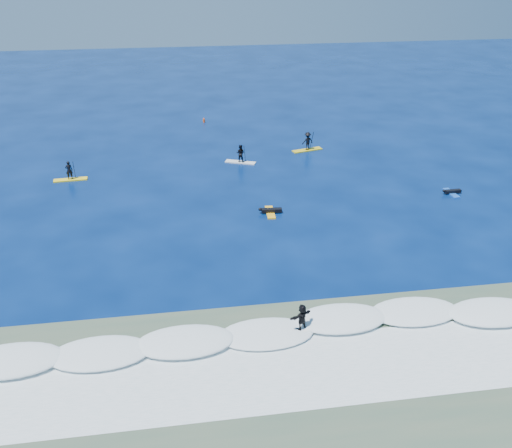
{
  "coord_description": "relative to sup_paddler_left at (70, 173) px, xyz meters",
  "views": [
    {
      "loc": [
        -6.98,
        -32.85,
        17.48
      ],
      "look_at": [
        -1.75,
        1.1,
        0.6
      ],
      "focal_mm": 40.0,
      "sensor_mm": 36.0,
      "label": 1
    }
  ],
  "objects": [
    {
      "name": "ground",
      "position": [
        15.45,
        -12.75,
        -0.59
      ],
      "size": [
        160.0,
        160.0,
        0.0
      ],
      "primitive_type": "plane",
      "color": "#031540",
      "rests_on": "ground"
    },
    {
      "name": "shallow_water",
      "position": [
        15.45,
        -26.75,
        -0.58
      ],
      "size": [
        90.0,
        13.0,
        0.01
      ],
      "primitive_type": "cube",
      "color": "#3E5543",
      "rests_on": "ground"
    },
    {
      "name": "breaking_wave",
      "position": [
        15.45,
        -22.75,
        -0.59
      ],
      "size": [
        40.0,
        6.0,
        0.3
      ],
      "primitive_type": "cube",
      "color": "white",
      "rests_on": "ground"
    },
    {
      "name": "whitewater",
      "position": [
        15.45,
        -25.75,
        -0.59
      ],
      "size": [
        34.0,
        5.0,
        0.02
      ],
      "primitive_type": "cube",
      "color": "silver",
      "rests_on": "ground"
    },
    {
      "name": "sup_paddler_left",
      "position": [
        0.0,
        0.0,
        0.0
      ],
      "size": [
        2.74,
        0.89,
        1.89
      ],
      "rotation": [
        0.0,
        0.0,
        0.08
      ],
      "color": "yellow",
      "rests_on": "ground"
    },
    {
      "name": "sup_paddler_center",
      "position": [
        14.4,
        2.01,
        0.12
      ],
      "size": [
        2.76,
        1.71,
        1.91
      ],
      "rotation": [
        0.0,
        0.0,
        -0.41
      ],
      "color": "silver",
      "rests_on": "ground"
    },
    {
      "name": "sup_paddler_right",
      "position": [
        21.06,
        4.38,
        0.21
      ],
      "size": [
        3.0,
        1.48,
        2.04
      ],
      "rotation": [
        0.0,
        0.0,
        0.27
      ],
      "color": "yellow",
      "rests_on": "ground"
    },
    {
      "name": "prone_paddler_near",
      "position": [
        15.19,
        -8.82,
        -0.44
      ],
      "size": [
        1.71,
        2.17,
        0.45
      ],
      "rotation": [
        0.0,
        0.0,
        1.51
      ],
      "color": "yellow",
      "rests_on": "ground"
    },
    {
      "name": "prone_paddler_far",
      "position": [
        29.78,
        -7.47,
        -0.45
      ],
      "size": [
        1.53,
        1.95,
        0.4
      ],
      "rotation": [
        0.0,
        0.0,
        1.61
      ],
      "color": "blue",
      "rests_on": "ground"
    },
    {
      "name": "wave_surfer",
      "position": [
        14.25,
        -22.99,
        0.25
      ],
      "size": [
        2.1,
        1.47,
        1.5
      ],
      "rotation": [
        0.0,
        0.0,
        0.49
      ],
      "color": "white",
      "rests_on": "breaking_wave"
    },
    {
      "name": "marker_buoy",
      "position": [
        12.1,
        15.3,
        -0.34
      ],
      "size": [
        0.24,
        0.24,
        0.57
      ],
      "rotation": [
        0.0,
        0.0,
        0.05
      ],
      "color": "#ED4D15",
      "rests_on": "ground"
    }
  ]
}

